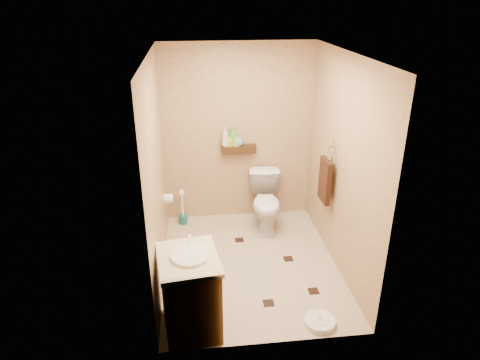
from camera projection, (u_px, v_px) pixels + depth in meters
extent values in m
plane|color=#C8AD93|center=(250.00, 264.00, 5.05)|extent=(2.50, 2.50, 0.00)
cube|color=tan|center=(238.00, 134.00, 5.70)|extent=(2.00, 0.04, 2.40)
cube|color=tan|center=(273.00, 229.00, 3.43)|extent=(2.00, 0.04, 2.40)
cube|color=tan|center=(156.00, 174.00, 4.45)|extent=(0.04, 2.50, 2.40)
cube|color=tan|center=(342.00, 166.00, 4.67)|extent=(0.04, 2.50, 2.40)
cube|color=white|center=(253.00, 54.00, 4.08)|extent=(2.00, 2.50, 0.02)
cube|color=#3E2211|center=(239.00, 149.00, 5.70)|extent=(0.46, 0.14, 0.10)
cube|color=black|center=(217.00, 273.00, 4.88)|extent=(0.11, 0.11, 0.01)
cube|color=black|center=(288.00, 259.00, 5.14)|extent=(0.11, 0.11, 0.01)
cube|color=black|center=(269.00, 303.00, 4.41)|extent=(0.11, 0.11, 0.01)
cube|color=black|center=(203.00, 244.00, 5.45)|extent=(0.11, 0.11, 0.01)
cube|color=black|center=(314.00, 291.00, 4.58)|extent=(0.11, 0.11, 0.01)
cube|color=black|center=(239.00, 240.00, 5.53)|extent=(0.11, 0.11, 0.01)
imported|color=white|center=(266.00, 203.00, 5.69)|extent=(0.46, 0.76, 0.75)
cube|color=brown|center=(190.00, 295.00, 3.96)|extent=(0.57, 0.67, 0.74)
cube|color=#FCEDB6|center=(188.00, 259.00, 3.80)|extent=(0.61, 0.71, 0.05)
cylinder|color=white|center=(190.00, 256.00, 3.79)|extent=(0.34, 0.34, 0.05)
cylinder|color=silver|center=(189.00, 238.00, 3.95)|extent=(0.03, 0.03, 0.11)
cylinder|color=white|center=(320.00, 322.00, 4.12)|extent=(0.39, 0.39, 0.05)
cylinder|color=white|center=(320.00, 319.00, 4.11)|extent=(0.18, 0.18, 0.01)
cylinder|color=#186160|center=(183.00, 219.00, 5.91)|extent=(0.12, 0.12, 0.13)
cylinder|color=white|center=(182.00, 204.00, 5.81)|extent=(0.02, 0.02, 0.36)
sphere|color=white|center=(182.00, 193.00, 5.74)|extent=(0.09, 0.09, 0.09)
cube|color=silver|center=(335.00, 143.00, 4.82)|extent=(0.03, 0.06, 0.08)
torus|color=silver|center=(331.00, 153.00, 4.87)|extent=(0.02, 0.19, 0.19)
cube|color=#371C10|center=(325.00, 181.00, 5.00)|extent=(0.06, 0.30, 0.52)
cylinder|color=white|center=(168.00, 198.00, 5.29)|extent=(0.11, 0.11, 0.11)
cylinder|color=silver|center=(165.00, 194.00, 5.26)|extent=(0.04, 0.02, 0.02)
imported|color=beige|center=(225.00, 137.00, 5.61)|extent=(0.13, 0.13, 0.25)
imported|color=gold|center=(230.00, 140.00, 5.63)|extent=(0.11, 0.11, 0.17)
imported|color=red|center=(232.00, 141.00, 5.64)|extent=(0.11, 0.11, 0.13)
imported|color=green|center=(233.00, 136.00, 5.61)|extent=(0.12, 0.12, 0.27)
imported|color=gold|center=(237.00, 139.00, 5.64)|extent=(0.09, 0.09, 0.18)
imported|color=#508AC8|center=(239.00, 140.00, 5.65)|extent=(0.16, 0.16, 0.15)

